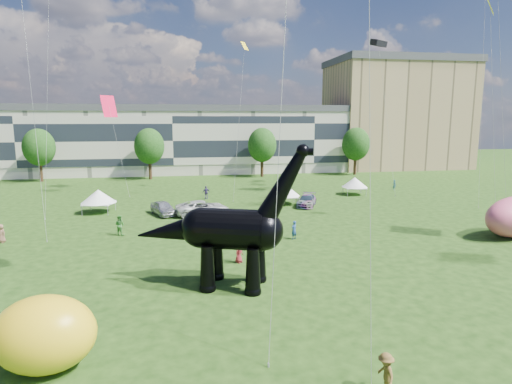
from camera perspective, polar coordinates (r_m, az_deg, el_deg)
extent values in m
plane|color=#16330C|center=(26.66, 4.41, -13.55)|extent=(220.00, 220.00, 0.00)
cube|color=beige|center=(85.89, -10.92, 6.56)|extent=(78.00, 11.00, 12.00)
cube|color=tan|center=(99.96, 18.13, 9.55)|extent=(28.00, 18.00, 22.00)
cylinder|color=#382314|center=(80.90, -26.74, 2.37)|extent=(0.56, 0.56, 3.20)
ellipsoid|color=#14380F|center=(80.52, -27.00, 5.70)|extent=(5.20, 5.20, 6.24)
cylinder|color=#382314|center=(77.49, -13.92, 2.85)|extent=(0.56, 0.56, 3.20)
ellipsoid|color=#14380F|center=(77.09, -14.06, 6.33)|extent=(5.20, 5.20, 6.24)
cylinder|color=#382314|center=(78.52, 0.81, 3.22)|extent=(0.56, 0.56, 3.20)
ellipsoid|color=#14380F|center=(78.13, 0.82, 6.66)|extent=(5.20, 5.20, 6.24)
cylinder|color=#382314|center=(83.63, 13.05, 3.37)|extent=(0.56, 0.56, 3.20)
ellipsoid|color=#14380F|center=(83.26, 13.18, 6.60)|extent=(5.20, 5.20, 6.24)
cone|color=black|center=(26.90, -6.51, -10.09)|extent=(1.26, 1.26, 2.86)
sphere|color=black|center=(27.36, -6.46, -12.57)|extent=(1.05, 1.05, 1.05)
cone|color=black|center=(28.81, -5.31, -8.71)|extent=(1.26, 1.26, 2.86)
sphere|color=black|center=(29.23, -5.27, -11.05)|extent=(1.05, 1.05, 1.05)
cone|color=black|center=(26.26, -0.42, -10.53)|extent=(1.26, 1.26, 2.86)
sphere|color=black|center=(26.72, -0.41, -13.06)|extent=(1.05, 1.05, 1.05)
cone|color=black|center=(28.21, 0.38, -9.08)|extent=(1.26, 1.26, 2.86)
sphere|color=black|center=(28.64, 0.37, -11.46)|extent=(1.05, 1.05, 1.05)
cylinder|color=black|center=(26.86, -3.22, -4.96)|extent=(4.64, 3.77, 2.57)
sphere|color=black|center=(27.38, -7.32, -4.74)|extent=(2.57, 2.57, 2.57)
sphere|color=black|center=(26.48, 1.01, -5.16)|extent=(2.48, 2.48, 2.48)
cone|color=black|center=(25.75, 3.59, 0.67)|extent=(3.86, 2.56, 5.05)
sphere|color=black|center=(25.39, 6.26, 5.48)|extent=(0.80, 0.80, 0.80)
cylinder|color=black|center=(25.37, 6.91, 5.36)|extent=(0.77, 0.62, 0.42)
cone|color=black|center=(28.10, -11.15, -5.14)|extent=(5.42, 3.59, 2.80)
imported|color=#B1B1B6|center=(48.40, -12.28, -2.11)|extent=(3.41, 4.89, 1.54)
imported|color=gray|center=(43.83, -3.75, -3.27)|extent=(4.29, 3.01, 1.34)
imported|color=silver|center=(47.46, -7.14, -2.13)|extent=(6.13, 3.31, 1.64)
imported|color=#595960|center=(52.39, 6.79, -1.13)|extent=(3.76, 5.24, 1.41)
cube|color=white|center=(53.26, 3.93, -0.54)|extent=(3.03, 3.03, 0.11)
cone|color=white|center=(53.14, 3.94, 0.26)|extent=(3.84, 3.84, 1.41)
cylinder|color=#999999|center=(51.90, 2.71, -1.38)|extent=(0.06, 0.06, 1.03)
cylinder|color=#999999|center=(52.31, 5.57, -1.33)|extent=(0.06, 0.06, 1.03)
cylinder|color=#999999|center=(54.46, 2.35, -0.85)|extent=(0.06, 0.06, 1.03)
cylinder|color=#999999|center=(54.85, 5.07, -0.81)|extent=(0.06, 0.06, 1.03)
cube|color=white|center=(61.47, 13.00, 0.60)|extent=(3.09, 3.09, 0.11)
cone|color=white|center=(61.36, 13.03, 1.28)|extent=(3.92, 3.92, 1.39)
cylinder|color=#999999|center=(59.98, 12.11, -0.08)|extent=(0.06, 0.06, 1.02)
cylinder|color=#999999|center=(60.68, 14.48, -0.07)|extent=(0.06, 0.06, 1.02)
cylinder|color=#999999|center=(62.45, 11.52, 0.32)|extent=(0.06, 0.06, 1.02)
cylinder|color=#999999|center=(63.13, 13.80, 0.34)|extent=(0.06, 0.06, 1.02)
cube|color=white|center=(51.49, -20.22, -1.40)|extent=(3.43, 3.43, 0.12)
cone|color=white|center=(51.35, -20.28, -0.51)|extent=(4.35, 4.35, 1.51)
cylinder|color=#999999|center=(50.78, -22.21, -2.31)|extent=(0.06, 0.06, 1.11)
cylinder|color=#999999|center=(49.84, -19.17, -2.34)|extent=(0.06, 0.06, 1.11)
cylinder|color=#999999|center=(53.37, -21.14, -1.69)|extent=(0.06, 0.06, 1.11)
cylinder|color=#999999|center=(52.48, -18.23, -1.70)|extent=(0.06, 0.06, 1.11)
ellipsoid|color=yellow|center=(20.82, -26.37, -16.62)|extent=(4.47, 3.56, 3.27)
imported|color=#3A2B61|center=(56.98, -6.65, -0.07)|extent=(1.11, 0.72, 1.75)
imported|color=navy|center=(38.03, 5.08, -5.07)|extent=(0.72, 0.67, 1.65)
imported|color=maroon|center=(31.89, -2.29, -8.03)|extent=(0.90, 0.92, 1.59)
imported|color=#336E80|center=(66.93, 17.95, 0.90)|extent=(0.54, 0.66, 1.55)
imported|color=#3F8435|center=(41.08, -17.72, -4.22)|extent=(1.14, 1.06, 1.88)
imported|color=brown|center=(18.53, 16.88, -22.21)|extent=(0.69, 1.13, 1.71)
imported|color=#8B5D45|center=(42.84, -30.83, -4.77)|extent=(0.93, 0.78, 1.62)
plane|color=red|center=(65.65, -19.02, 10.75)|extent=(2.80, 2.75, 3.07)
plane|color=yellow|center=(60.70, -1.53, 18.90)|extent=(1.41, 1.44, 1.14)
cube|color=black|center=(67.22, 16.03, 18.53)|extent=(2.99, 2.59, 1.08)
plane|color=#E3EC13|center=(53.75, 28.76, 20.90)|extent=(1.73, 1.92, 1.71)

